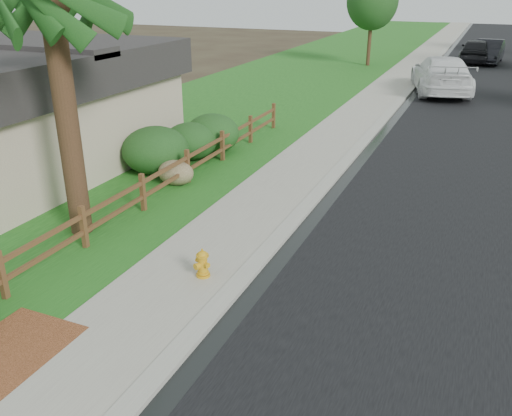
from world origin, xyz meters
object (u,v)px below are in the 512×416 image
at_px(ranch_fence, 166,177).
at_px(fire_hydrant, 202,264).
at_px(white_suv, 441,74).
at_px(dark_car_mid, 476,50).

height_order(ranch_fence, fire_hydrant, ranch_fence).
distance_m(white_suv, dark_car_mid, 13.13).
relative_size(fire_hydrant, dark_car_mid, 0.12).
bearing_deg(dark_car_mid, ranch_fence, 78.57).
xyz_separation_m(ranch_fence, fire_hydrant, (3.21, -3.78, -0.23)).
height_order(ranch_fence, white_suv, white_suv).
relative_size(ranch_fence, fire_hydrant, 26.57).
xyz_separation_m(white_suv, dark_car_mid, (1.14, 13.08, -0.10)).
height_order(ranch_fence, dark_car_mid, dark_car_mid).
bearing_deg(fire_hydrant, dark_car_mid, 84.43).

